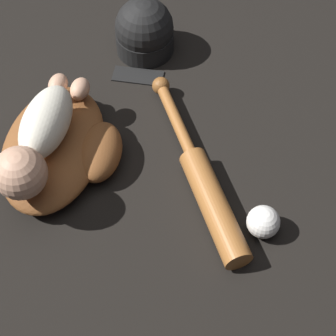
# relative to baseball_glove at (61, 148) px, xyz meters

# --- Properties ---
(ground_plane) EXTENTS (6.00, 6.00, 0.00)m
(ground_plane) POSITION_rel_baseball_glove_xyz_m (-0.01, -0.03, -0.04)
(ground_plane) COLOR black
(baseball_glove) EXTENTS (0.37, 0.29, 0.08)m
(baseball_glove) POSITION_rel_baseball_glove_xyz_m (0.00, 0.00, 0.00)
(baseball_glove) COLOR brown
(baseball_glove) RESTS_ON ground
(baby_figure) EXTENTS (0.35, 0.16, 0.11)m
(baby_figure) POSITION_rel_baseball_glove_xyz_m (0.04, -0.03, 0.09)
(baby_figure) COLOR silver
(baby_figure) RESTS_ON baseball_glove
(baseball_bat) EXTENTS (0.49, 0.22, 0.06)m
(baseball_bat) POSITION_rel_baseball_glove_xyz_m (0.08, 0.32, -0.01)
(baseball_bat) COLOR #9E602D
(baseball_bat) RESTS_ON ground
(baseball) EXTENTS (0.07, 0.07, 0.07)m
(baseball) POSITION_rel_baseball_glove_xyz_m (0.17, 0.44, -0.00)
(baseball) COLOR white
(baseball) RESTS_ON ground
(baseball_cap) EXTENTS (0.21, 0.15, 0.15)m
(baseball_cap) POSITION_rel_baseball_glove_xyz_m (-0.35, 0.16, 0.02)
(baseball_cap) COLOR black
(baseball_cap) RESTS_ON ground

